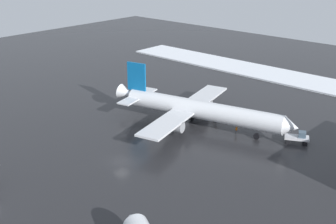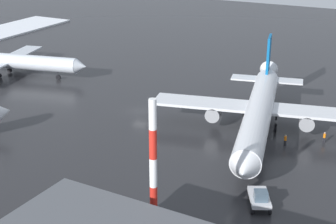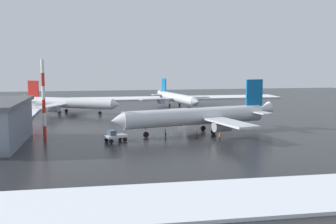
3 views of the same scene
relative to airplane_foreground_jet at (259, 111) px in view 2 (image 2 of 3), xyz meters
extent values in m
plane|color=#232326|center=(-21.25, 0.61, -4.02)|extent=(240.00, 240.00, 0.00)
cylinder|color=silver|center=(0.23, -0.97, 0.00)|extent=(11.67, 34.41, 3.90)
cone|color=silver|center=(4.47, -19.07, 0.00)|extent=(4.24, 3.53, 3.71)
cone|color=silver|center=(-4.07, 17.36, 0.69)|extent=(4.17, 4.75, 3.80)
cube|color=silver|center=(8.60, 4.53, -0.35)|extent=(15.68, 8.32, 0.41)
cylinder|color=gray|center=(6.50, 3.45, -1.50)|extent=(3.13, 4.32, 2.30)
cube|color=silver|center=(-9.72, 0.23, -0.35)|extent=(15.68, 8.32, 0.41)
cylinder|color=gray|center=(-7.36, 0.20, -1.50)|extent=(3.13, 4.32, 2.30)
cube|color=#0C5999|center=(-3.44, 14.67, 4.93)|extent=(1.45, 4.56, 6.43)
cube|color=silver|center=(-0.04, 15.24, 0.46)|extent=(6.04, 4.16, 0.28)
cube|color=silver|center=(-6.74, 13.66, 0.46)|extent=(6.04, 4.16, 0.28)
cylinder|color=black|center=(2.98, -12.70, -1.72)|extent=(0.28, 0.28, 0.80)
cylinder|color=black|center=(2.98, -12.70, -3.39)|extent=(0.68, 1.32, 1.26)
cylinder|color=black|center=(1.90, 2.96, -1.72)|extent=(0.28, 0.28, 0.80)
cylinder|color=black|center=(1.90, 2.96, -3.39)|extent=(0.68, 1.32, 1.26)
cylinder|color=black|center=(-3.02, 1.81, -1.72)|extent=(0.28, 0.28, 0.80)
cylinder|color=black|center=(-3.02, 1.81, -3.39)|extent=(0.68, 1.32, 1.26)
cylinder|color=silver|center=(-54.63, 6.24, -0.82)|extent=(27.43, 9.23, 3.11)
cone|color=silver|center=(-40.20, 9.58, -0.82)|extent=(2.81, 3.37, 2.95)
cube|color=silver|center=(-58.99, 12.92, -1.09)|extent=(6.61, 12.49, 0.33)
cylinder|color=gray|center=(-58.14, 11.24, -2.01)|extent=(3.44, 2.48, 1.83)
cylinder|color=black|center=(-45.28, 8.40, -2.19)|extent=(0.22, 0.22, 0.64)
cylinder|color=black|center=(-45.28, 8.40, -3.52)|extent=(1.05, 0.54, 1.01)
cylinder|color=black|center=(-57.76, 7.57, -2.19)|extent=(0.22, 0.22, 0.64)
cylinder|color=black|center=(-57.76, 7.57, -3.52)|extent=(1.05, 0.54, 1.01)
cone|color=silver|center=(-35.25, -16.91, -0.65)|extent=(3.82, 3.47, 3.11)
cube|color=silver|center=(6.66, -19.46, -2.87)|extent=(4.02, 5.10, 0.50)
cube|color=#3F5160|center=(7.07, -20.28, -2.07)|extent=(1.97, 1.92, 1.10)
cylinder|color=black|center=(8.26, -20.46, -3.57)|extent=(0.69, 0.95, 0.90)
cylinder|color=black|center=(6.49, -21.34, -3.57)|extent=(0.69, 0.95, 0.90)
cylinder|color=black|center=(6.83, -17.58, -3.57)|extent=(0.69, 0.95, 0.90)
cylinder|color=black|center=(5.05, -18.46, -3.57)|extent=(0.69, 0.95, 0.90)
cylinder|color=black|center=(9.66, 2.10, -3.60)|extent=(0.16, 0.16, 0.85)
cylinder|color=black|center=(9.48, 2.01, -3.60)|extent=(0.16, 0.16, 0.85)
cylinder|color=orange|center=(9.57, 2.05, -2.86)|extent=(0.36, 0.36, 0.62)
sphere|color=tan|center=(9.57, 2.05, -2.43)|extent=(0.24, 0.24, 0.24)
cylinder|color=black|center=(4.82, -1.57, -3.60)|extent=(0.16, 0.16, 0.85)
cylinder|color=black|center=(4.62, -1.58, -3.60)|extent=(0.16, 0.16, 0.85)
cylinder|color=orange|center=(4.72, -1.58, -2.86)|extent=(0.36, 0.36, 0.62)
sphere|color=tan|center=(4.72, -1.58, -2.43)|extent=(0.24, 0.24, 0.24)
cylinder|color=black|center=(2.55, -8.18, -3.60)|extent=(0.16, 0.16, 0.85)
cylinder|color=black|center=(2.41, -8.32, -3.60)|extent=(0.16, 0.16, 0.85)
cylinder|color=orange|center=(2.48, -8.25, -2.86)|extent=(0.36, 0.36, 0.62)
sphere|color=tan|center=(2.48, -8.25, -2.43)|extent=(0.24, 0.24, 0.24)
cylinder|color=red|center=(0.99, -34.23, 3.06)|extent=(0.70, 0.70, 2.83)
cylinder|color=white|center=(0.99, -34.23, 5.90)|extent=(0.70, 0.70, 2.83)
cylinder|color=red|center=(0.99, -34.23, 8.73)|extent=(0.70, 0.70, 2.83)
cylinder|color=white|center=(0.99, -34.23, 11.56)|extent=(0.70, 0.70, 2.83)
camera|label=1|loc=(-65.83, -50.30, 31.96)|focal=45.00mm
camera|label=2|loc=(21.40, -70.23, 27.77)|focal=55.00mm
camera|label=3|loc=(92.97, -24.13, 12.89)|focal=45.00mm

